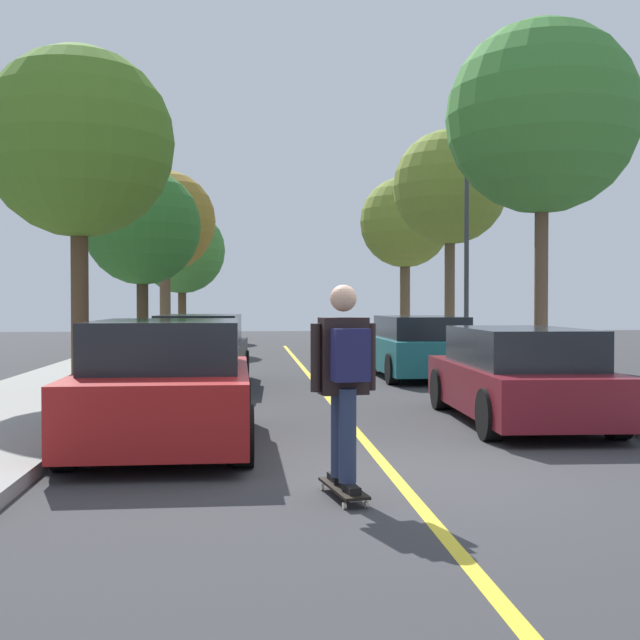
# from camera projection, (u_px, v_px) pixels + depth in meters

# --- Properties ---
(ground) EXTENTS (80.00, 80.00, 0.00)m
(ground) POSITION_uv_depth(u_px,v_px,m) (395.00, 477.00, 7.78)
(ground) COLOR #353538
(center_line) EXTENTS (0.12, 39.20, 0.01)m
(center_line) POSITION_uv_depth(u_px,v_px,m) (345.00, 418.00, 11.76)
(center_line) COLOR gold
(center_line) RESTS_ON ground
(parked_car_left_nearest) EXTENTS (2.03, 4.04, 1.47)m
(parked_car_left_nearest) POSITION_uv_depth(u_px,v_px,m) (167.00, 384.00, 9.51)
(parked_car_left_nearest) COLOR maroon
(parked_car_left_nearest) RESTS_ON ground
(parked_car_left_near) EXTENTS (1.96, 4.54, 1.44)m
(parked_car_left_near) POSITION_uv_depth(u_px,v_px,m) (200.00, 352.00, 16.11)
(parked_car_left_near) COLOR black
(parked_car_left_near) RESTS_ON ground
(parked_car_right_nearest) EXTENTS (1.91, 4.35, 1.33)m
(parked_car_right_nearest) POSITION_uv_depth(u_px,v_px,m) (519.00, 376.00, 11.29)
(parked_car_right_nearest) COLOR maroon
(parked_car_right_nearest) RESTS_ON ground
(parked_car_right_near) EXTENTS (1.96, 4.11, 1.38)m
(parked_car_right_near) POSITION_uv_depth(u_px,v_px,m) (419.00, 347.00, 17.93)
(parked_car_right_near) COLOR #196066
(parked_car_right_near) RESTS_ON ground
(street_tree_left_nearest) EXTENTS (3.28, 3.28, 5.95)m
(street_tree_left_nearest) POSITION_uv_depth(u_px,v_px,m) (79.00, 144.00, 13.93)
(street_tree_left_nearest) COLOR #4C3823
(street_tree_left_nearest) RESTS_ON sidewalk_left
(street_tree_left_near) EXTENTS (3.22, 3.22, 5.25)m
(street_tree_left_near) POSITION_uv_depth(u_px,v_px,m) (142.00, 227.00, 22.25)
(street_tree_left_near) COLOR #3D2D1E
(street_tree_left_near) RESTS_ON sidewalk_left
(street_tree_left_far) EXTENTS (3.54, 3.54, 6.18)m
(street_tree_left_far) POSITION_uv_depth(u_px,v_px,m) (165.00, 222.00, 28.35)
(street_tree_left_far) COLOR brown
(street_tree_left_far) RESTS_ON sidewalk_left
(street_tree_left_farthest) EXTENTS (3.80, 3.80, 5.75)m
(street_tree_left_farthest) POSITION_uv_depth(u_px,v_px,m) (182.00, 251.00, 35.65)
(street_tree_left_farthest) COLOR #4C3823
(street_tree_left_farthest) RESTS_ON sidewalk_left
(street_tree_right_nearest) EXTENTS (3.74, 3.74, 7.03)m
(street_tree_right_nearest) POSITION_uv_depth(u_px,v_px,m) (542.00, 118.00, 15.74)
(street_tree_right_nearest) COLOR brown
(street_tree_right_nearest) RESTS_ON sidewalk_right
(street_tree_right_near) EXTENTS (3.25, 3.25, 6.45)m
(street_tree_right_near) POSITION_uv_depth(u_px,v_px,m) (450.00, 188.00, 22.93)
(street_tree_right_near) COLOR brown
(street_tree_right_near) RESTS_ON sidewalk_right
(street_tree_right_far) EXTENTS (3.31, 3.31, 6.14)m
(street_tree_right_far) POSITION_uv_depth(u_px,v_px,m) (405.00, 223.00, 29.47)
(street_tree_right_far) COLOR brown
(street_tree_right_far) RESTS_ON sidewalk_right
(fire_hydrant) EXTENTS (0.20, 0.20, 0.70)m
(fire_hydrant) POSITION_uv_depth(u_px,v_px,m) (105.00, 372.00, 13.87)
(fire_hydrant) COLOR #B2140F
(fire_hydrant) RESTS_ON sidewalk_left
(streetlamp) EXTENTS (0.36, 0.24, 6.01)m
(streetlamp) POSITION_uv_depth(u_px,v_px,m) (467.00, 229.00, 20.44)
(streetlamp) COLOR #38383D
(streetlamp) RESTS_ON sidewalk_right
(skateboard) EXTENTS (0.36, 0.87, 0.10)m
(skateboard) POSITION_uv_depth(u_px,v_px,m) (343.00, 489.00, 6.93)
(skateboard) COLOR black
(skateboard) RESTS_ON ground
(skateboarder) EXTENTS (0.59, 0.71, 1.73)m
(skateboarder) POSITION_uv_depth(u_px,v_px,m) (345.00, 373.00, 6.88)
(skateboarder) COLOR black
(skateboarder) RESTS_ON skateboard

